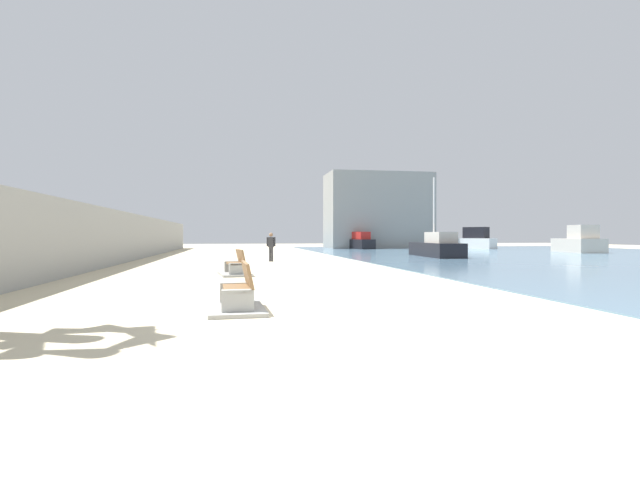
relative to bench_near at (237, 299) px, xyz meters
The scene contains 11 objects.
ground_plane 17.03m from the bench_near, 86.09° to the left, with size 120.00×120.00×0.00m, color beige.
seawall 18.17m from the bench_near, 110.46° to the left, with size 0.80×64.00×2.82m, color #9E9E99.
water_bay 30.36m from the bench_near, 34.02° to the left, with size 36.00×68.00×0.04m, color slate.
bench_near is the anchor object (origin of this frame).
bench_far 8.81m from the bench_near, 90.08° to the left, with size 1.37×2.23×0.98m.
person_walking 18.28m from the bench_near, 83.53° to the left, with size 0.51×0.27×1.67m.
boat_outer 43.85m from the bench_near, 72.15° to the left, with size 2.88×5.05×5.55m.
boat_far_right 47.95m from the bench_near, 57.21° to the left, with size 4.44×6.05×2.39m.
boat_mid_bay 40.06m from the bench_near, 42.95° to the left, with size 3.01×5.22×2.36m.
boat_distant 25.78m from the bench_near, 57.61° to the left, with size 2.31×6.86×5.57m.
harbor_building 48.15m from the bench_near, 69.69° to the left, with size 12.00×6.00×8.74m, color gray.
Camera 1 is at (-1.23, -8.92, 1.52)m, focal length 27.20 mm.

